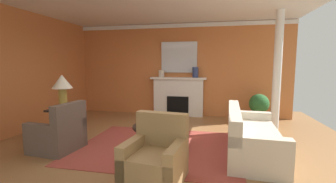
% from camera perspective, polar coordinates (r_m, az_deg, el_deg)
% --- Properties ---
extents(ground_plane, '(8.57, 8.57, 0.00)m').
position_cam_1_polar(ground_plane, '(5.03, -3.99, -12.71)').
color(ground_plane, olive).
extents(wall_fireplace, '(7.19, 0.12, 2.99)m').
position_cam_1_polar(wall_fireplace, '(7.68, 2.08, 5.38)').
color(wall_fireplace, '#CC723D').
rests_on(wall_fireplace, ground_plane).
extents(wall_window, '(0.12, 6.48, 2.99)m').
position_cam_1_polar(wall_window, '(6.74, -31.99, 4.17)').
color(wall_window, '#CC723D').
rests_on(wall_window, ground_plane).
extents(ceiling_panel, '(7.19, 6.48, 0.06)m').
position_cam_1_polar(ceiling_panel, '(5.21, -3.31, 21.64)').
color(ceiling_panel, white).
extents(crown_moulding, '(7.19, 0.08, 0.12)m').
position_cam_1_polar(crown_moulding, '(7.70, 2.02, 15.94)').
color(crown_moulding, white).
extents(area_rug, '(3.18, 2.53, 0.01)m').
position_cam_1_polar(area_rug, '(4.82, -2.56, -13.53)').
color(area_rug, '#993D33').
rests_on(area_rug, ground_plane).
extents(fireplace, '(1.80, 0.35, 1.26)m').
position_cam_1_polar(fireplace, '(7.53, 2.56, -1.53)').
color(fireplace, white).
rests_on(fireplace, ground_plane).
extents(mantel_mirror, '(1.17, 0.04, 0.99)m').
position_cam_1_polar(mantel_mirror, '(7.57, 2.76, 8.46)').
color(mantel_mirror, silver).
extents(sofa, '(1.01, 2.14, 0.85)m').
position_cam_1_polar(sofa, '(4.67, 19.66, -10.83)').
color(sofa, beige).
rests_on(sofa, ground_plane).
extents(armchair_near_window, '(0.87, 0.87, 0.95)m').
position_cam_1_polar(armchair_near_window, '(5.04, -25.40, -9.69)').
color(armchair_near_window, brown).
rests_on(armchair_near_window, ground_plane).
extents(armchair_facing_fireplace, '(0.89, 0.89, 0.95)m').
position_cam_1_polar(armchair_facing_fireplace, '(3.46, -3.09, -16.59)').
color(armchair_facing_fireplace, '#9E7A4C').
rests_on(armchair_facing_fireplace, ground_plane).
extents(coffee_table, '(1.00, 1.00, 0.45)m').
position_cam_1_polar(coffee_table, '(4.72, -2.58, -9.77)').
color(coffee_table, black).
rests_on(coffee_table, ground_plane).
extents(side_table, '(0.56, 0.56, 0.70)m').
position_cam_1_polar(side_table, '(5.70, -24.27, -6.80)').
color(side_table, black).
rests_on(side_table, ground_plane).
extents(table_lamp, '(0.44, 0.44, 0.75)m').
position_cam_1_polar(table_lamp, '(5.57, -24.67, 1.49)').
color(table_lamp, '#B28E38').
rests_on(table_lamp, side_table).
extents(vase_mantel_right, '(0.19, 0.19, 0.33)m').
position_cam_1_polar(vase_mantel_right, '(7.34, 6.78, 4.72)').
color(vase_mantel_right, navy).
rests_on(vase_mantel_right, fireplace).
extents(vase_mantel_left, '(0.19, 0.19, 0.23)m').
position_cam_1_polar(vase_mantel_left, '(7.52, -1.63, 4.44)').
color(vase_mantel_left, beige).
rests_on(vase_mantel_left, fireplace).
extents(book_red_cover, '(0.21, 0.19, 0.06)m').
position_cam_1_polar(book_red_cover, '(4.79, -0.25, -7.73)').
color(book_red_cover, tan).
rests_on(book_red_cover, coffee_table).
extents(book_art_folio, '(0.25, 0.22, 0.04)m').
position_cam_1_polar(book_art_folio, '(4.48, -2.47, -8.08)').
color(book_art_folio, navy).
rests_on(book_art_folio, coffee_table).
extents(book_small_novel, '(0.27, 0.19, 0.04)m').
position_cam_1_polar(book_small_novel, '(4.48, -2.19, -7.52)').
color(book_small_novel, navy).
rests_on(book_small_novel, coffee_table).
extents(potted_plant, '(0.56, 0.56, 0.83)m').
position_cam_1_polar(potted_plant, '(7.15, 21.55, -3.27)').
color(potted_plant, '#333333').
rests_on(potted_plant, ground_plane).
extents(column_white, '(0.20, 0.20, 2.99)m').
position_cam_1_polar(column_white, '(6.36, 25.37, 4.45)').
color(column_white, white).
rests_on(column_white, ground_plane).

